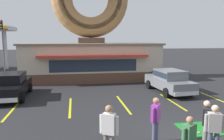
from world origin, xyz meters
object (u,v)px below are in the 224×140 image
golf_ball (220,129)px  traffic_light_pole (2,39)px  trash_bin (155,77)px  car_black (11,84)px  pedestrian_beanie_man (109,130)px  pedestrian_clipboard_woman (156,118)px  car_grey (169,80)px  pedestrian_hooded_kid (206,121)px  pedestrian_blue_sweater_man (189,140)px  pedestrian_leather_jacket_man (214,128)px

golf_ball → traffic_light_pole: 22.80m
golf_ball → trash_bin: trash_bin is taller
car_black → traffic_light_pole: (-3.68, 11.24, 2.84)m
car_black → pedestrian_beanie_man: size_ratio=2.62×
car_black → pedestrian_clipboard_woman: pedestrian_clipboard_woman is taller
car_grey → car_black: bearing=178.4°
golf_ball → pedestrian_beanie_man: size_ratio=0.02×
pedestrian_beanie_man → traffic_light_pole: size_ratio=0.30×
car_grey → pedestrian_beanie_man: size_ratio=2.66×
car_grey → pedestrian_hooded_kid: size_ratio=2.85×
car_black → pedestrian_blue_sweater_man: bearing=-51.5°
car_black → pedestrian_leather_jacket_man: 11.88m
car_black → traffic_light_pole: 12.16m
pedestrian_blue_sweater_man → pedestrian_hooded_kid: bearing=41.0°
pedestrian_clipboard_woman → traffic_light_pole: 21.51m
pedestrian_blue_sweater_man → car_black: bearing=128.5°
pedestrian_leather_jacket_man → pedestrian_beanie_man: 3.28m
pedestrian_hooded_kid → pedestrian_blue_sweater_man: bearing=-139.0°
pedestrian_clipboard_woman → pedestrian_beanie_man: (-1.81, -0.88, 0.06)m
pedestrian_leather_jacket_man → traffic_light_pole: bearing=121.0°
traffic_light_pole → pedestrian_hooded_kid: bearing=-57.9°
car_grey → pedestrian_leather_jacket_man: bearing=-105.3°
trash_bin → traffic_light_pole: bearing=151.5°
pedestrian_leather_jacket_man → pedestrian_clipboard_woman: bearing=139.9°
pedestrian_blue_sweater_man → pedestrian_beanie_man: (-2.19, 0.75, 0.14)m
pedestrian_clipboard_woman → car_grey: bearing=62.3°
pedestrian_leather_jacket_man → traffic_light_pole: traffic_light_pole is taller
pedestrian_blue_sweater_man → pedestrian_hooded_kid: (1.22, 1.06, 0.06)m
pedestrian_blue_sweater_man → trash_bin: (3.69, 12.34, -0.34)m
golf_ball → pedestrian_blue_sweater_man: 3.50m
car_grey → pedestrian_clipboard_woman: bearing=-117.7°
traffic_light_pole → car_black: bearing=-71.9°
pedestrian_leather_jacket_man → trash_bin: bearing=77.6°
car_black → pedestrian_blue_sweater_man: size_ratio=2.99×
pedestrian_blue_sweater_man → trash_bin: pedestrian_blue_sweater_man is taller
car_grey → pedestrian_clipboard_woman: 7.99m
pedestrian_blue_sweater_man → pedestrian_leather_jacket_man: pedestrian_leather_jacket_man is taller
pedestrian_beanie_man → traffic_light_pole: bearing=113.9°
car_grey → trash_bin: size_ratio=4.79×
golf_ball → pedestrian_leather_jacket_man: bearing=-131.2°
golf_ball → pedestrian_blue_sweater_man: (-2.62, -2.18, 0.79)m
car_grey → trash_bin: 3.67m
car_black → trash_bin: (10.84, 3.34, -0.37)m
car_black → car_grey: bearing=-1.6°
pedestrian_blue_sweater_man → pedestrian_leather_jacket_man: size_ratio=0.91×
car_grey → pedestrian_leather_jacket_man: 8.59m
pedestrian_blue_sweater_man → traffic_light_pole: traffic_light_pole is taller
pedestrian_leather_jacket_man → trash_bin: 12.21m
trash_bin → pedestrian_beanie_man: bearing=-116.9°
golf_ball → car_grey: car_grey is taller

